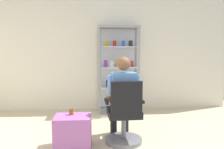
# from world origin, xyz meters

# --- Properties ---
(back_wall) EXTENTS (6.00, 0.10, 2.70)m
(back_wall) POSITION_xyz_m (0.00, 3.00, 1.35)
(back_wall) COLOR silver
(back_wall) RESTS_ON ground
(display_cabinet_main) EXTENTS (0.90, 0.45, 1.90)m
(display_cabinet_main) POSITION_xyz_m (0.40, 2.76, 0.97)
(display_cabinet_main) COLOR gray
(display_cabinet_main) RESTS_ON ground
(office_chair) EXTENTS (0.58, 0.56, 0.96)m
(office_chair) POSITION_xyz_m (0.31, 0.88, 0.39)
(office_chair) COLOR slate
(office_chair) RESTS_ON ground
(seated_shopkeeper) EXTENTS (0.50, 0.58, 1.29)m
(seated_shopkeeper) POSITION_xyz_m (0.30, 1.04, 0.71)
(seated_shopkeeper) COLOR black
(seated_shopkeeper) RESTS_ON ground
(storage_crate) EXTENTS (0.52, 0.41, 0.46)m
(storage_crate) POSITION_xyz_m (-0.43, 0.79, 0.23)
(storage_crate) COLOR #9E599E
(storage_crate) RESTS_ON ground
(tea_glass) EXTENTS (0.06, 0.06, 0.10)m
(tea_glass) POSITION_xyz_m (-0.46, 0.87, 0.51)
(tea_glass) COLOR brown
(tea_glass) RESTS_ON storage_crate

